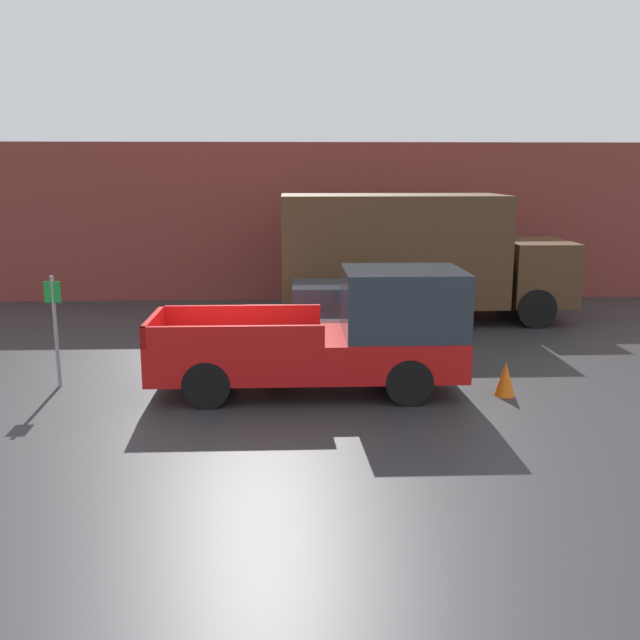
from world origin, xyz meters
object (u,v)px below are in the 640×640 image
Objects in this scene: car at (342,318)px; delivery_truck at (412,254)px; parking_sign at (55,324)px; pickup_truck at (338,336)px; traffic_cone at (505,379)px.

delivery_truck is at bearing 58.23° from car.
parking_sign is at bearing -156.89° from car.
pickup_truck is 2.67× the size of parking_sign.
car is (0.27, 2.85, -0.26)m from pickup_truck.
delivery_truck reaches higher than parking_sign.
parking_sign is at bearing 173.72° from traffic_cone.
parking_sign is (-5.54, -2.36, 0.41)m from car.
parking_sign reaches higher than car.
parking_sign is (-5.27, 0.49, 0.15)m from pickup_truck.
delivery_truck reaches higher than traffic_cone.
pickup_truck reaches higher than parking_sign.
delivery_truck is 9.65m from parking_sign.
pickup_truck is at bearing -95.45° from car.
traffic_cone is (2.74, -3.27, -0.47)m from car.
car is 0.56× the size of delivery_truck.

